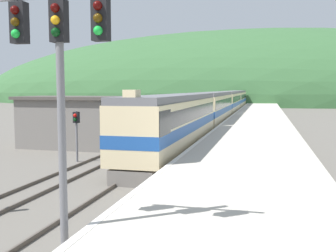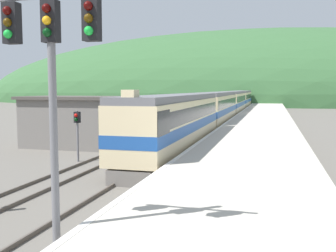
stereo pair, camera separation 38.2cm
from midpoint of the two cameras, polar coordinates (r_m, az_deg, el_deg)
The scene contains 12 objects.
track_main at distance 73.51m, azimuth 9.95°, elevation 1.76°, with size 1.52×180.00×0.16m.
track_siding at distance 73.97m, azimuth 6.83°, elevation 1.83°, with size 1.52×180.00×0.16m.
platform at distance 53.26m, azimuth 13.74°, elevation 0.85°, with size 7.10×140.00×1.15m.
distant_hills at distance 146.20m, azimuth 12.46°, elevation 3.47°, with size 214.22×96.40×50.51m.
station_shed at distance 32.56m, azimuth -13.50°, elevation 0.67°, with size 7.65×4.68×4.08m.
express_train_lead_car at distance 27.53m, azimuth 1.50°, elevation 0.55°, with size 2.96×19.39×4.63m.
carriage_second at distance 47.73m, azimuth 7.26°, elevation 2.56°, with size 2.95×19.52×4.27m.
carriage_third at distance 67.98m, azimuth 9.57°, elevation 3.37°, with size 2.95×19.52×4.27m.
carriage_fourth at distance 88.30m, azimuth 10.83°, elevation 3.80°, with size 2.95×19.52×4.27m.
siding_train at distance 67.07m, azimuth 6.01°, elevation 3.07°, with size 2.90×47.70×3.79m.
signal_mast_main at distance 10.18m, azimuth -15.55°, elevation 9.21°, with size 3.30×0.42×7.83m.
signal_post_siding at distance 25.75m, azimuth -12.63°, elevation 0.13°, with size 0.36×0.42×3.27m.
Camera 2 is at (6.56, -3.04, 4.68)m, focal length 42.00 mm.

